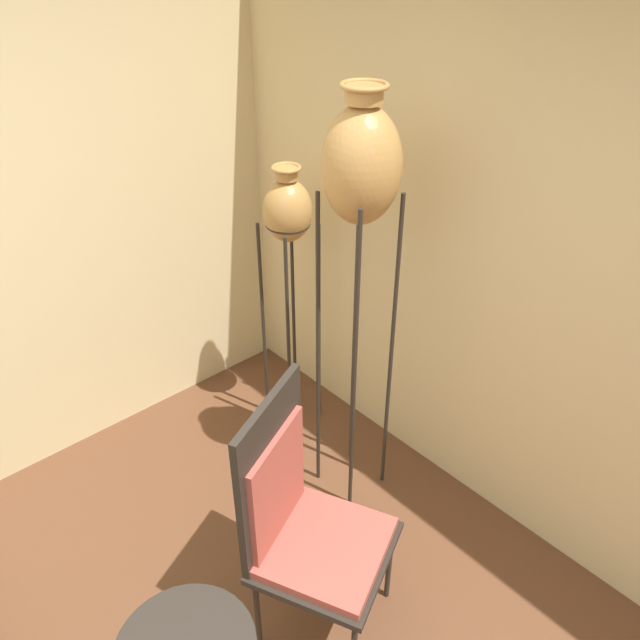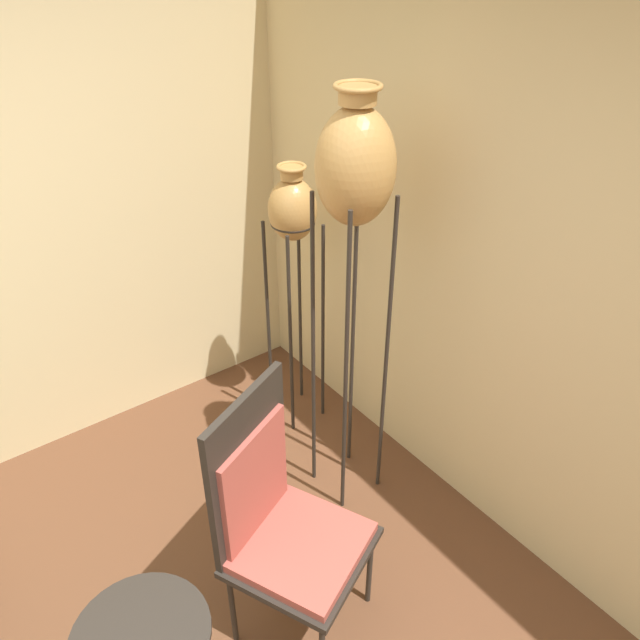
{
  "view_description": "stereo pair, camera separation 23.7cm",
  "coord_description": "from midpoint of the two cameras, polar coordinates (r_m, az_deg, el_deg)",
  "views": [
    {
      "loc": [
        -0.21,
        -1.0,
        2.6
      ],
      "look_at": [
        1.6,
        1.01,
        0.86
      ],
      "focal_mm": 35.0,
      "sensor_mm": 36.0,
      "label": 1
    },
    {
      "loc": [
        -0.03,
        -1.15,
        2.6
      ],
      "look_at": [
        1.6,
        1.01,
        0.86
      ],
      "focal_mm": 35.0,
      "sensor_mm": 36.0,
      "label": 2
    }
  ],
  "objects": [
    {
      "name": "wall_right",
      "position": [
        2.69,
        18.51,
        3.14
      ],
      "size": [
        0.06,
        7.95,
        2.7
      ],
      "color": "beige",
      "rests_on": "ground_plane"
    },
    {
      "name": "vase_stand_tall",
      "position": [
        2.58,
        1.09,
        13.13
      ],
      "size": [
        0.33,
        0.33,
        2.1
      ],
      "color": "#28231E",
      "rests_on": "ground_plane"
    },
    {
      "name": "vase_stand_medium",
      "position": [
        3.26,
        -5.07,
        9.09
      ],
      "size": [
        0.26,
        0.26,
        1.59
      ],
      "color": "#28231E",
      "rests_on": "ground_plane"
    },
    {
      "name": "chair",
      "position": [
        2.58,
        -4.42,
        -17.62
      ],
      "size": [
        0.67,
        0.66,
        1.17
      ],
      "rotation": [
        0.0,
        0.0,
        0.42
      ],
      "color": "#28231E",
      "rests_on": "ground_plane"
    }
  ]
}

